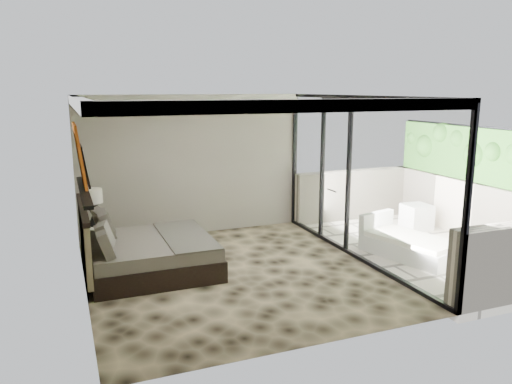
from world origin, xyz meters
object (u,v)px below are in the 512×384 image
object	(u,v)px
bed	(145,253)
lounger	(408,245)
table_lamp	(92,202)
ottoman	(417,217)
nightstand	(97,241)

from	to	relation	value
bed	lounger	distance (m)	4.54
bed	table_lamp	distance (m)	1.57
table_lamp	ottoman	world-z (taller)	table_lamp
nightstand	ottoman	size ratio (longest dim) A/B	0.95
nightstand	table_lamp	size ratio (longest dim) A/B	0.75
bed	ottoman	world-z (taller)	bed
nightstand	lounger	distance (m)	5.53
nightstand	ottoman	distance (m)	6.44
bed	table_lamp	world-z (taller)	table_lamp
bed	nightstand	xyz separation A→B (m)	(-0.66, 1.23, -0.08)
ottoman	lounger	bearing A→B (deg)	-133.50
table_lamp	lounger	xyz separation A→B (m)	(5.13, -2.17, -0.74)
ottoman	lounger	world-z (taller)	lounger
ottoman	nightstand	bearing A→B (deg)	173.22
nightstand	lounger	xyz separation A→B (m)	(5.10, -2.12, -0.04)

